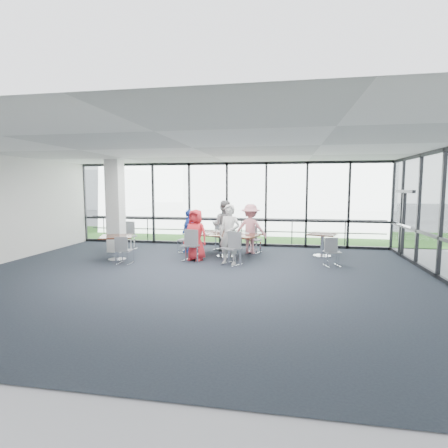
% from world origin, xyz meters
% --- Properties ---
extents(floor, '(12.00, 10.00, 0.02)m').
position_xyz_m(floor, '(0.00, 0.00, -0.01)').
color(floor, '#1E222D').
rests_on(floor, ground).
extents(ceiling, '(12.00, 10.00, 0.04)m').
position_xyz_m(ceiling, '(0.00, 0.00, 3.20)').
color(ceiling, white).
rests_on(ceiling, ground).
extents(wall_front, '(12.00, 0.10, 3.20)m').
position_xyz_m(wall_front, '(0.00, -5.00, 1.60)').
color(wall_front, silver).
rests_on(wall_front, ground).
extents(curtain_wall_back, '(12.00, 0.10, 3.20)m').
position_xyz_m(curtain_wall_back, '(0.00, 5.00, 1.60)').
color(curtain_wall_back, white).
rests_on(curtain_wall_back, ground).
extents(exit_door, '(0.12, 1.60, 2.10)m').
position_xyz_m(exit_door, '(6.00, 3.75, 1.05)').
color(exit_door, black).
rests_on(exit_door, ground).
extents(structural_column, '(0.50, 0.50, 3.20)m').
position_xyz_m(structural_column, '(-3.60, 3.00, 1.60)').
color(structural_column, silver).
rests_on(structural_column, ground).
extents(apron, '(80.00, 70.00, 0.02)m').
position_xyz_m(apron, '(0.00, 10.00, -0.02)').
color(apron, gray).
rests_on(apron, ground).
extents(grass_strip, '(80.00, 5.00, 0.01)m').
position_xyz_m(grass_strip, '(0.00, 8.00, 0.01)').
color(grass_strip, '#2D5D1F').
rests_on(grass_strip, ground).
extents(hangar_main, '(24.00, 10.00, 6.00)m').
position_xyz_m(hangar_main, '(4.00, 32.00, 3.00)').
color(hangar_main, white).
rests_on(hangar_main, ground).
extents(hangar_aux, '(10.00, 6.00, 4.00)m').
position_xyz_m(hangar_aux, '(-18.00, 28.00, 2.00)').
color(hangar_aux, white).
rests_on(hangar_aux, ground).
extents(guard_rail, '(12.00, 0.06, 0.06)m').
position_xyz_m(guard_rail, '(0.00, 5.60, 0.50)').
color(guard_rail, '#2D2D33').
rests_on(guard_rail, ground).
extents(main_table, '(2.41, 1.76, 0.75)m').
position_xyz_m(main_table, '(0.34, 2.76, 0.64)').
color(main_table, '#351B0E').
rests_on(main_table, ground).
extents(side_table_left, '(1.21, 1.21, 0.75)m').
position_xyz_m(side_table_left, '(-2.91, 1.66, 0.65)').
color(side_table_left, '#351B0E').
rests_on(side_table_left, ground).
extents(side_table_right, '(1.04, 1.04, 0.75)m').
position_xyz_m(side_table_right, '(3.44, 3.34, 0.63)').
color(side_table_right, '#351B0E').
rests_on(side_table_right, ground).
extents(diner_near_left, '(0.87, 0.67, 1.58)m').
position_xyz_m(diner_near_left, '(-0.48, 2.04, 0.79)').
color(diner_near_left, red).
rests_on(diner_near_left, ground).
extents(diner_near_right, '(0.75, 0.63, 1.76)m').
position_xyz_m(diner_near_right, '(0.64, 1.67, 0.88)').
color(diner_near_right, silver).
rests_on(diner_near_right, ground).
extents(diner_far_left, '(0.90, 0.58, 1.79)m').
position_xyz_m(diner_far_left, '(0.09, 3.83, 0.89)').
color(diner_far_left, slate).
rests_on(diner_far_left, ground).
extents(diner_far_right, '(1.15, 0.70, 1.69)m').
position_xyz_m(diner_far_right, '(1.08, 3.45, 0.84)').
color(diner_far_right, '#CD7E87').
rests_on(diner_far_right, ground).
extents(diner_end, '(0.67, 0.96, 1.49)m').
position_xyz_m(diner_end, '(-1.01, 3.22, 0.74)').
color(diner_end, '#1D3EA8').
rests_on(diner_end, ground).
extents(chair_main_nl, '(0.58, 0.58, 0.97)m').
position_xyz_m(chair_main_nl, '(-0.58, 1.90, 0.49)').
color(chair_main_nl, slate).
rests_on(chair_main_nl, ground).
extents(chair_main_nr, '(0.66, 0.66, 0.98)m').
position_xyz_m(chair_main_nr, '(0.72, 1.56, 0.49)').
color(chair_main_nr, slate).
rests_on(chair_main_nr, ground).
extents(chair_main_fl, '(0.66, 0.66, 0.99)m').
position_xyz_m(chair_main_fl, '(0.01, 3.90, 0.49)').
color(chair_main_fl, slate).
rests_on(chair_main_fl, ground).
extents(chair_main_fr, '(0.58, 0.58, 0.90)m').
position_xyz_m(chair_main_fr, '(1.17, 3.61, 0.45)').
color(chair_main_fr, slate).
rests_on(chair_main_fr, ground).
extents(chair_main_end, '(0.47, 0.47, 0.87)m').
position_xyz_m(chair_main_end, '(-1.17, 3.27, 0.44)').
color(chair_main_end, slate).
rests_on(chair_main_end, ground).
extents(chair_spare_la, '(0.43, 0.43, 0.81)m').
position_xyz_m(chair_spare_la, '(-2.40, 1.15, 0.41)').
color(chair_spare_la, slate).
rests_on(chair_spare_la, ground).
extents(chair_spare_lb, '(0.56, 0.56, 0.98)m').
position_xyz_m(chair_spare_lb, '(-3.36, 3.38, 0.49)').
color(chair_spare_lb, slate).
rests_on(chair_spare_lb, ground).
extents(chair_spare_r, '(0.51, 0.51, 0.83)m').
position_xyz_m(chair_spare_r, '(3.57, 1.90, 0.41)').
color(chair_spare_r, slate).
rests_on(chair_spare_r, ground).
extents(plate_nl, '(0.24, 0.24, 0.01)m').
position_xyz_m(plate_nl, '(-0.29, 2.60, 0.76)').
color(plate_nl, white).
rests_on(plate_nl, main_table).
extents(plate_nr, '(0.27, 0.27, 0.01)m').
position_xyz_m(plate_nr, '(0.89, 2.24, 0.76)').
color(plate_nr, white).
rests_on(plate_nr, main_table).
extents(plate_fl, '(0.28, 0.28, 0.01)m').
position_xyz_m(plate_fl, '(-0.06, 3.33, 0.76)').
color(plate_fl, white).
rests_on(plate_fl, main_table).
extents(plate_fr, '(0.25, 0.25, 0.01)m').
position_xyz_m(plate_fr, '(0.96, 2.95, 0.76)').
color(plate_fr, white).
rests_on(plate_fr, main_table).
extents(plate_end, '(0.28, 0.28, 0.01)m').
position_xyz_m(plate_end, '(-0.57, 2.99, 0.76)').
color(plate_end, white).
rests_on(plate_end, main_table).
extents(tumbler_a, '(0.07, 0.07, 0.15)m').
position_xyz_m(tumbler_a, '(0.04, 2.59, 0.82)').
color(tumbler_a, white).
rests_on(tumbler_a, main_table).
extents(tumbler_b, '(0.07, 0.07, 0.14)m').
position_xyz_m(tumbler_b, '(0.58, 2.44, 0.82)').
color(tumbler_b, white).
rests_on(tumbler_b, main_table).
extents(tumbler_c, '(0.07, 0.07, 0.14)m').
position_xyz_m(tumbler_c, '(0.47, 2.98, 0.82)').
color(tumbler_c, white).
rests_on(tumbler_c, main_table).
extents(tumbler_d, '(0.07, 0.07, 0.13)m').
position_xyz_m(tumbler_d, '(-0.40, 2.83, 0.82)').
color(tumbler_d, white).
rests_on(tumbler_d, main_table).
extents(menu_a, '(0.37, 0.29, 0.00)m').
position_xyz_m(menu_a, '(0.06, 2.28, 0.75)').
color(menu_a, white).
rests_on(menu_a, main_table).
extents(menu_b, '(0.36, 0.34, 0.00)m').
position_xyz_m(menu_b, '(1.05, 2.15, 0.75)').
color(menu_b, white).
rests_on(menu_b, main_table).
extents(menu_c, '(0.37, 0.32, 0.00)m').
position_xyz_m(menu_c, '(0.68, 3.14, 0.75)').
color(menu_c, white).
rests_on(menu_c, main_table).
extents(condiment_caddy, '(0.10, 0.07, 0.04)m').
position_xyz_m(condiment_caddy, '(0.43, 2.77, 0.77)').
color(condiment_caddy, black).
rests_on(condiment_caddy, main_table).
extents(ketchup_bottle, '(0.06, 0.06, 0.18)m').
position_xyz_m(ketchup_bottle, '(0.35, 2.76, 0.84)').
color(ketchup_bottle, '#AB0D20').
rests_on(ketchup_bottle, main_table).
extents(green_bottle, '(0.05, 0.05, 0.20)m').
position_xyz_m(green_bottle, '(0.45, 2.71, 0.85)').
color(green_bottle, '#1B711F').
rests_on(green_bottle, main_table).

